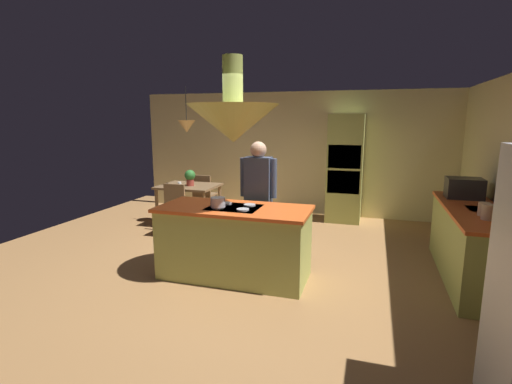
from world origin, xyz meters
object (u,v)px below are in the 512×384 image
at_px(kitchen_island, 234,242).
at_px(canister_flour, 488,212).
at_px(potted_plant_on_table, 190,177).
at_px(cup_on_table, 179,184).
at_px(oven_tower, 345,169).
at_px(microwave_on_counter, 464,188).
at_px(cooking_pot_on_cooktop, 218,202).
at_px(person_at_island, 258,193).
at_px(chair_by_back_wall, 204,192).
at_px(dining_table, 189,190).
at_px(canister_sugar, 484,209).
at_px(chair_facing_island, 172,206).

relative_size(kitchen_island, canister_flour, 11.13).
relative_size(potted_plant_on_table, cup_on_table, 3.33).
relative_size(oven_tower, microwave_on_counter, 4.53).
bearing_deg(cup_on_table, cooking_pot_on_cooktop, -51.26).
bearing_deg(kitchen_island, person_at_island, 81.73).
bearing_deg(cooking_pot_on_cooktop, potted_plant_on_table, 124.18).
distance_m(potted_plant_on_table, cooking_pot_on_cooktop, 2.64).
relative_size(chair_by_back_wall, cup_on_table, 9.67).
xyz_separation_m(kitchen_island, person_at_island, (0.10, 0.70, 0.51)).
distance_m(person_at_island, microwave_on_counter, 2.84).
xyz_separation_m(kitchen_island, dining_table, (-1.70, 2.10, 0.20)).
distance_m(cup_on_table, cooking_pot_on_cooktop, 2.59).
distance_m(dining_table, cup_on_table, 0.27).
xyz_separation_m(chair_by_back_wall, canister_sugar, (4.54, -2.33, 0.48)).
relative_size(oven_tower, canister_sugar, 13.64).
xyz_separation_m(person_at_island, cooking_pot_on_cooktop, (-0.26, -0.83, 0.02)).
distance_m(dining_table, person_at_island, 2.30).
bearing_deg(kitchen_island, dining_table, 128.99).
bearing_deg(dining_table, potted_plant_on_table, -39.61).
distance_m(dining_table, microwave_on_counter, 4.60).
xyz_separation_m(oven_tower, cooking_pot_on_cooktop, (-1.26, -3.37, -0.05)).
distance_m(person_at_island, canister_flour, 2.78).
distance_m(dining_table, canister_flour, 4.92).
bearing_deg(chair_facing_island, cup_on_table, 99.88).
height_order(kitchen_island, oven_tower, oven_tower).
bearing_deg(chair_by_back_wall, potted_plant_on_table, 94.79).
distance_m(dining_table, chair_facing_island, 0.67).
xyz_separation_m(dining_table, canister_sugar, (4.54, -1.67, 0.33)).
height_order(oven_tower, person_at_island, oven_tower).
distance_m(oven_tower, dining_table, 3.05).
height_order(cup_on_table, cooking_pot_on_cooktop, cooking_pot_on_cooktop).
relative_size(cup_on_table, canister_flour, 0.53).
bearing_deg(canister_sugar, potted_plant_on_table, 160.06).
height_order(chair_facing_island, potted_plant_on_table, potted_plant_on_table).
distance_m(kitchen_island, canister_flour, 2.90).
height_order(dining_table, microwave_on_counter, microwave_on_counter).
relative_size(person_at_island, chair_by_back_wall, 1.94).
relative_size(person_at_island, chair_facing_island, 1.94).
xyz_separation_m(oven_tower, cup_on_table, (-2.88, -1.36, -0.24)).
height_order(dining_table, cup_on_table, cup_on_table).
height_order(person_at_island, chair_by_back_wall, person_at_island).
bearing_deg(chair_by_back_wall, person_at_island, 131.32).
xyz_separation_m(potted_plant_on_table, microwave_on_counter, (4.48, -0.59, 0.12)).
height_order(person_at_island, microwave_on_counter, person_at_island).
bearing_deg(chair_by_back_wall, cooking_pot_on_cooktop, 118.11).
xyz_separation_m(person_at_island, canister_sugar, (2.74, -0.28, 0.02)).
bearing_deg(canister_sugar, cooking_pot_on_cooktop, -169.51).
bearing_deg(canister_flour, chair_by_back_wall, 151.09).
distance_m(potted_plant_on_table, canister_flour, 4.83).
relative_size(dining_table, potted_plant_on_table, 3.58).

